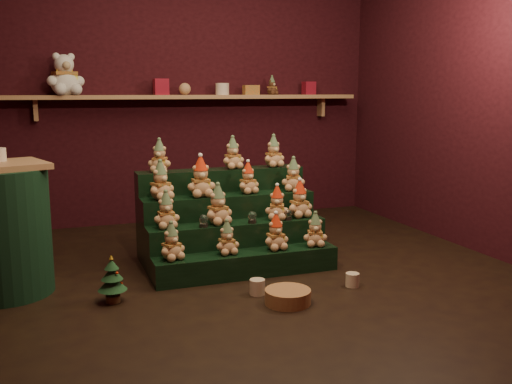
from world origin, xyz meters
name	(u,v)px	position (x,y,z in m)	size (l,w,h in m)	color
ground	(254,273)	(0.00, 0.00, 0.00)	(4.00, 4.00, 0.00)	black
back_wall	(188,87)	(0.00, 2.05, 1.40)	(4.00, 0.10, 2.80)	black
front_wall	(437,80)	(0.00, -2.05, 1.40)	(4.00, 0.10, 2.80)	black
right_wall	(485,86)	(2.05, 0.00, 1.40)	(0.10, 4.00, 2.80)	black
back_shelf	(192,97)	(0.00, 1.87, 1.29)	(3.60, 0.26, 0.24)	#A57F52
riser_tier_front	(247,264)	(-0.07, -0.03, 0.09)	(1.40, 0.22, 0.18)	black
riser_tier_midfront	(238,245)	(-0.07, 0.19, 0.18)	(1.40, 0.22, 0.36)	black
riser_tier_midback	(229,227)	(-0.07, 0.41, 0.27)	(1.40, 0.22, 0.54)	black
riser_tier_back	(221,211)	(-0.07, 0.63, 0.36)	(1.40, 0.22, 0.72)	black
teddy_0	(171,241)	(-0.63, -0.02, 0.31)	(0.19, 0.17, 0.27)	tan
teddy_1	(227,238)	(-0.22, -0.02, 0.30)	(0.18, 0.16, 0.25)	tan
teddy_2	(276,232)	(0.16, -0.03, 0.32)	(0.19, 0.17, 0.27)	tan
teddy_3	(315,229)	(0.49, -0.04, 0.31)	(0.18, 0.17, 0.26)	tan
teddy_4	(166,210)	(-0.62, 0.20, 0.50)	(0.19, 0.17, 0.27)	tan
teddy_5	(218,204)	(-0.22, 0.19, 0.51)	(0.22, 0.20, 0.30)	tan
teddy_6	(277,203)	(0.26, 0.19, 0.49)	(0.19, 0.17, 0.26)	tan
teddy_7	(300,199)	(0.46, 0.21, 0.51)	(0.21, 0.19, 0.29)	tan
teddy_8	(160,181)	(-0.62, 0.39, 0.69)	(0.21, 0.19, 0.29)	tan
teddy_9	(201,177)	(-0.30, 0.40, 0.70)	(0.22, 0.20, 0.31)	tan
teddy_10	(248,178)	(0.10, 0.42, 0.67)	(0.18, 0.16, 0.25)	tan
teddy_11	(293,174)	(0.49, 0.41, 0.68)	(0.19, 0.18, 0.27)	tan
teddy_12	(160,156)	(-0.58, 0.63, 0.85)	(0.18, 0.17, 0.26)	tan
teddy_13	(233,153)	(0.03, 0.62, 0.85)	(0.19, 0.17, 0.26)	tan
teddy_14	(273,151)	(0.40, 0.61, 0.85)	(0.19, 0.17, 0.26)	tan
snow_globe_a	(204,221)	(-0.35, 0.13, 0.41)	(0.07, 0.07, 0.09)	black
snow_globe_b	(252,217)	(0.03, 0.13, 0.41)	(0.07, 0.07, 0.09)	black
snow_globe_c	(288,215)	(0.33, 0.13, 0.40)	(0.06, 0.06, 0.09)	black
side_table	(2,230)	(-1.73, 0.18, 0.44)	(0.70, 0.64, 0.89)	#A57F52
mini_christmas_tree	(112,279)	(-1.07, -0.25, 0.16)	(0.19, 0.19, 0.32)	#4B321A
mug_left	(257,287)	(-0.13, -0.43, 0.05)	(0.10, 0.10, 0.10)	#CAB495
mug_right	(352,280)	(0.55, -0.51, 0.05)	(0.10, 0.10, 0.10)	#CAB495
wicker_basket	(288,297)	(-0.01, -0.66, 0.05)	(0.30, 0.30, 0.09)	#99693E
white_bear	(64,69)	(-1.23, 1.84, 1.56)	(0.35, 0.31, 0.49)	silver
brown_bear	(272,86)	(0.87, 1.84, 1.42)	(0.14, 0.12, 0.19)	#4E2D1A
gift_tin_red_a	(161,87)	(-0.32, 1.85, 1.40)	(0.14, 0.14, 0.16)	maroon
gift_tin_cream	(222,89)	(0.32, 1.85, 1.38)	(0.14, 0.14, 0.12)	beige
gift_tin_red_b	(309,88)	(1.30, 1.85, 1.39)	(0.12, 0.12, 0.14)	maroon
shelf_plush_ball	(185,89)	(-0.08, 1.85, 1.38)	(0.12, 0.12, 0.12)	tan
scarf_gift_box	(251,90)	(0.63, 1.85, 1.37)	(0.16, 0.10, 0.10)	orange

